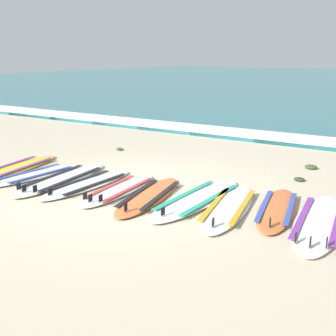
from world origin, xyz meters
TOP-DOWN VIEW (x-y plane):
  - ground_plane at (0.00, 0.00)m, footprint 80.00×80.00m
  - wave_foam_strip at (0.00, 5.88)m, footprint 80.00×1.33m
  - surfboard_0 at (-2.70, -0.00)m, footprint 1.09×2.47m
  - surfboard_1 at (-1.97, -0.14)m, footprint 0.57×2.05m
  - surfboard_2 at (-1.34, -0.08)m, footprint 0.98×2.53m
  - surfboard_3 at (-0.74, -0.06)m, footprint 0.60×2.20m
  - surfboard_4 at (-0.07, -0.01)m, footprint 0.78×2.12m
  - surfboard_5 at (0.53, -0.00)m, footprint 1.06×2.28m
  - surfboard_6 at (1.25, 0.28)m, footprint 0.66×2.50m
  - surfboard_7 at (1.81, 0.21)m, footprint 1.10×2.38m
  - surfboard_8 at (2.43, 0.52)m, footprint 1.01×2.13m
  - surfboard_9 at (3.09, 0.36)m, footprint 1.03×2.58m
  - seaweed_clump_near_shoreline at (-2.20, 2.56)m, footprint 0.18×0.14m
  - seaweed_clump_mid_sand at (2.18, 2.28)m, footprint 0.20×0.16m
  - seaweed_clump_by_the_boards at (2.09, 3.27)m, footprint 0.24×0.20m

SIDE VIEW (x-z plane):
  - ground_plane at x=0.00m, z-range 0.00..0.00m
  - seaweed_clump_near_shoreline at x=-2.20m, z-range 0.00..0.06m
  - seaweed_clump_mid_sand at x=2.18m, z-range 0.00..0.07m
  - surfboard_6 at x=1.25m, z-range -0.05..0.13m
  - surfboard_0 at x=-2.70m, z-range -0.05..0.13m
  - surfboard_7 at x=1.81m, z-range -0.05..0.13m
  - surfboard_5 at x=0.53m, z-range -0.05..0.13m
  - surfboard_3 at x=-0.74m, z-range -0.05..0.13m
  - surfboard_8 at x=2.43m, z-range -0.05..0.13m
  - surfboard_1 at x=-1.97m, z-range -0.05..0.13m
  - surfboard_9 at x=3.09m, z-range -0.05..0.13m
  - surfboard_2 at x=-1.34m, z-range -0.05..0.13m
  - surfboard_4 at x=-0.07m, z-range -0.05..0.13m
  - seaweed_clump_by_the_boards at x=2.09m, z-range 0.00..0.09m
  - wave_foam_strip at x=0.00m, z-range 0.00..0.11m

